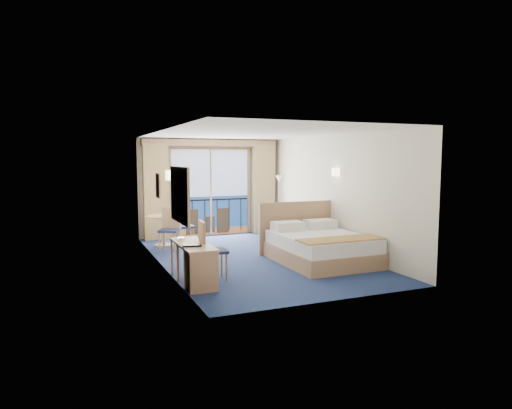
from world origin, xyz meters
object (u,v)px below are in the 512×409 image
(desk_chair, at_px, (209,246))
(desk, at_px, (199,266))
(nightstand, at_px, (310,235))
(table_chair_b, at_px, (170,226))
(armchair, at_px, (282,226))
(table_chair_a, at_px, (181,223))
(floor_lamp, at_px, (279,190))
(round_table, at_px, (164,223))
(bed, at_px, (320,246))

(desk_chair, bearing_deg, desk, 151.57)
(nightstand, distance_m, table_chair_b, 3.40)
(nightstand, height_order, armchair, armchair)
(desk, xyz_separation_m, table_chair_a, (0.58, 3.74, 0.19))
(nightstand, distance_m, desk, 4.30)
(armchair, bearing_deg, floor_lamp, -165.00)
(nightstand, xyz_separation_m, desk_chair, (-3.18, -2.02, 0.31))
(nightstand, distance_m, floor_lamp, 2.24)
(armchair, xyz_separation_m, table_chair_a, (-2.63, 0.24, 0.18))
(table_chair_a, bearing_deg, armchair, -93.00)
(desk, distance_m, table_chair_a, 3.79)
(nightstand, bearing_deg, table_chair_b, 166.00)
(floor_lamp, xyz_separation_m, desk_chair, (-3.30, -4.03, -0.67))
(desk_chair, xyz_separation_m, round_table, (-0.13, 3.45, -0.02))
(bed, bearing_deg, armchair, 82.15)
(bed, height_order, desk, bed)
(table_chair_b, bearing_deg, nightstand, 11.88)
(table_chair_a, height_order, table_chair_b, same)
(desk, bearing_deg, bed, 18.13)
(table_chair_a, bearing_deg, table_chair_b, 140.58)
(round_table, bearing_deg, nightstand, -23.45)
(round_table, relative_size, table_chair_b, 0.83)
(floor_lamp, bearing_deg, armchair, -111.45)
(nightstand, bearing_deg, bed, -112.20)
(desk, distance_m, table_chair_b, 3.33)
(nightstand, xyz_separation_m, table_chair_b, (-3.29, 0.82, 0.28))
(armchair, height_order, floor_lamp, floor_lamp)
(nightstand, height_order, round_table, round_table)
(bed, relative_size, desk, 1.51)
(nightstand, height_order, desk, desk)
(desk, bearing_deg, desk_chair, 56.98)
(bed, bearing_deg, floor_lamp, 78.10)
(armchair, height_order, desk_chair, desk_chair)
(armchair, bearing_deg, round_table, -61.90)
(armchair, bearing_deg, nightstand, 52.57)
(bed, relative_size, armchair, 2.61)
(desk_chair, bearing_deg, round_table, 6.73)
(floor_lamp, distance_m, table_chair_b, 3.67)
(nightstand, bearing_deg, floor_lamp, 86.73)
(floor_lamp, height_order, desk_chair, floor_lamp)
(floor_lamp, relative_size, table_chair_b, 1.66)
(armchair, height_order, desk, armchair)
(armchair, relative_size, floor_lamp, 0.51)
(table_chair_a, relative_size, table_chair_b, 1.00)
(armchair, xyz_separation_m, desk, (-3.21, -3.50, -0.01))
(armchair, xyz_separation_m, round_table, (-3.02, 0.44, 0.19))
(armchair, bearing_deg, table_chair_b, -50.25)
(bed, height_order, nightstand, bed)
(desk_chair, bearing_deg, nightstand, -53.05)
(desk, bearing_deg, nightstand, 35.59)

